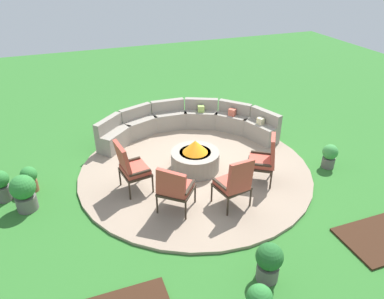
# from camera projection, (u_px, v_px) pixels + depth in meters

# --- Properties ---
(ground_plane) EXTENTS (24.00, 24.00, 0.00)m
(ground_plane) POSITION_uv_depth(u_px,v_px,m) (195.00, 171.00, 8.24)
(ground_plane) COLOR #2D6B28
(patio_circle) EXTENTS (5.17, 5.17, 0.06)m
(patio_circle) POSITION_uv_depth(u_px,v_px,m) (195.00, 170.00, 8.22)
(patio_circle) COLOR gray
(patio_circle) RESTS_ON ground_plane
(mulch_bed_right) EXTENTS (1.51, 1.01, 0.04)m
(mulch_bed_right) POSITION_uv_depth(u_px,v_px,m) (384.00, 237.00, 6.33)
(mulch_bed_right) COLOR #382114
(mulch_bed_right) RESTS_ON ground_plane
(fire_pit) EXTENTS (1.08, 1.08, 0.71)m
(fire_pit) POSITION_uv_depth(u_px,v_px,m) (195.00, 158.00, 8.07)
(fire_pit) COLOR gray
(fire_pit) RESTS_ON patio_circle
(curved_stone_bench) EXTENTS (4.45, 2.22, 0.77)m
(curved_stone_bench) POSITION_uv_depth(u_px,v_px,m) (187.00, 123.00, 9.58)
(curved_stone_bench) COLOR gray
(curved_stone_bench) RESTS_ON patio_circle
(lounge_chair_front_left) EXTENTS (0.66, 0.68, 1.11)m
(lounge_chair_front_left) POSITION_uv_depth(u_px,v_px,m) (130.00, 166.00, 7.22)
(lounge_chair_front_left) COLOR #2D2319
(lounge_chair_front_left) RESTS_ON patio_circle
(lounge_chair_front_right) EXTENTS (0.83, 0.84, 1.00)m
(lounge_chair_front_right) POSITION_uv_depth(u_px,v_px,m) (174.00, 187.00, 6.67)
(lounge_chair_front_right) COLOR #2D2319
(lounge_chair_front_right) RESTS_ON patio_circle
(lounge_chair_back_left) EXTENTS (0.68, 0.67, 1.08)m
(lounge_chair_back_left) POSITION_uv_depth(u_px,v_px,m) (235.00, 182.00, 6.77)
(lounge_chair_back_left) COLOR #2D2319
(lounge_chair_back_left) RESTS_ON patio_circle
(lounge_chair_back_right) EXTENTS (0.75, 0.77, 1.08)m
(lounge_chair_back_right) POSITION_uv_depth(u_px,v_px,m) (265.00, 158.00, 7.52)
(lounge_chair_back_right) COLOR #2D2319
(lounge_chair_back_right) RESTS_ON patio_circle
(potted_plant_0) EXTENTS (0.35, 0.35, 0.56)m
(potted_plant_0) POSITION_uv_depth(u_px,v_px,m) (330.00, 155.00, 8.24)
(potted_plant_0) COLOR #605B56
(potted_plant_0) RESTS_ON ground_plane
(potted_plant_1) EXTENTS (0.35, 0.35, 0.66)m
(potted_plant_1) POSITION_uv_depth(u_px,v_px,m) (1.00, 185.00, 7.13)
(potted_plant_1) COLOR #605B56
(potted_plant_1) RESTS_ON ground_plane
(potted_plant_2) EXTENTS (0.34, 0.34, 0.56)m
(potted_plant_2) POSITION_uv_depth(u_px,v_px,m) (30.00, 178.00, 7.43)
(potted_plant_2) COLOR brown
(potted_plant_2) RESTS_ON ground_plane
(potted_plant_3) EXTENTS (0.42, 0.42, 0.66)m
(potted_plant_3) POSITION_uv_depth(u_px,v_px,m) (269.00, 261.00, 5.41)
(potted_plant_3) COLOR #605B56
(potted_plant_3) RESTS_ON ground_plane
(potted_plant_5) EXTENTS (0.47, 0.47, 0.75)m
(potted_plant_5) POSITION_uv_depth(u_px,v_px,m) (24.00, 191.00, 6.85)
(potted_plant_5) COLOR #605B56
(potted_plant_5) RESTS_ON ground_plane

